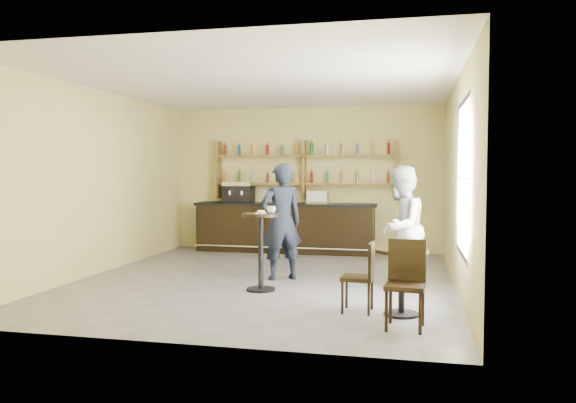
% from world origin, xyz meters
% --- Properties ---
extents(floor, '(7.00, 7.00, 0.00)m').
position_xyz_m(floor, '(0.00, 0.00, 0.00)').
color(floor, slate).
rests_on(floor, ground).
extents(ceiling, '(7.00, 7.00, 0.00)m').
position_xyz_m(ceiling, '(0.00, 0.00, 3.20)').
color(ceiling, white).
rests_on(ceiling, wall_back).
extents(wall_back, '(7.00, 0.00, 7.00)m').
position_xyz_m(wall_back, '(0.00, 3.50, 1.60)').
color(wall_back, '#D0C476').
rests_on(wall_back, floor).
extents(wall_front, '(7.00, 0.00, 7.00)m').
position_xyz_m(wall_front, '(0.00, -3.50, 1.60)').
color(wall_front, '#D0C476').
rests_on(wall_front, floor).
extents(wall_left, '(0.00, 7.00, 7.00)m').
position_xyz_m(wall_left, '(-3.00, 0.00, 1.60)').
color(wall_left, '#D0C476').
rests_on(wall_left, floor).
extents(wall_right, '(0.00, 7.00, 7.00)m').
position_xyz_m(wall_right, '(3.00, 0.00, 1.60)').
color(wall_right, '#D0C476').
rests_on(wall_right, floor).
extents(window_pane, '(0.00, 2.00, 2.00)m').
position_xyz_m(window_pane, '(2.99, -1.20, 1.70)').
color(window_pane, white).
rests_on(window_pane, wall_right).
extents(window_frame, '(0.04, 1.70, 2.10)m').
position_xyz_m(window_frame, '(2.99, -1.20, 1.70)').
color(window_frame, black).
rests_on(window_frame, wall_right).
extents(shelf_unit, '(4.00, 0.26, 1.40)m').
position_xyz_m(shelf_unit, '(0.00, 3.37, 1.81)').
color(shelf_unit, brown).
rests_on(shelf_unit, wall_back).
extents(liquor_bottles, '(3.68, 0.10, 1.00)m').
position_xyz_m(liquor_bottles, '(0.00, 3.37, 1.98)').
color(liquor_bottles, '#8C5919').
rests_on(liquor_bottles, shelf_unit).
extents(bar_counter, '(3.99, 0.78, 1.08)m').
position_xyz_m(bar_counter, '(-0.39, 3.15, 0.54)').
color(bar_counter, black).
rests_on(bar_counter, floor).
extents(espresso_machine, '(0.66, 0.44, 0.47)m').
position_xyz_m(espresso_machine, '(-1.45, 3.15, 1.31)').
color(espresso_machine, black).
rests_on(espresso_machine, bar_counter).
extents(pastry_case, '(0.50, 0.42, 0.28)m').
position_xyz_m(pastry_case, '(0.34, 3.15, 1.22)').
color(pastry_case, silver).
rests_on(pastry_case, bar_counter).
extents(pedestal_table, '(0.66, 0.66, 1.16)m').
position_xyz_m(pedestal_table, '(0.14, -0.82, 0.58)').
color(pedestal_table, black).
rests_on(pedestal_table, floor).
extents(napkin, '(0.22, 0.22, 0.00)m').
position_xyz_m(napkin, '(0.14, -0.82, 1.16)').
color(napkin, white).
rests_on(napkin, pedestal_table).
extents(donut, '(0.12, 0.12, 0.04)m').
position_xyz_m(donut, '(0.15, -0.83, 1.18)').
color(donut, gold).
rests_on(donut, napkin).
extents(cup_pedestal, '(0.14, 0.14, 0.10)m').
position_xyz_m(cup_pedestal, '(0.28, -0.72, 1.21)').
color(cup_pedestal, white).
rests_on(cup_pedestal, pedestal_table).
extents(man_main, '(0.83, 0.75, 1.92)m').
position_xyz_m(man_main, '(0.25, 0.09, 0.96)').
color(man_main, black).
rests_on(man_main, floor).
extents(cafe_table, '(0.73, 0.73, 0.83)m').
position_xyz_m(cafe_table, '(2.23, -1.83, 0.41)').
color(cafe_table, black).
rests_on(cafe_table, floor).
extents(cup_cafe, '(0.10, 0.10, 0.09)m').
position_xyz_m(cup_cafe, '(2.28, -1.83, 0.87)').
color(cup_cafe, white).
rests_on(cup_cafe, cafe_table).
extents(chair_west, '(0.41, 0.41, 0.90)m').
position_xyz_m(chair_west, '(1.68, -1.78, 0.45)').
color(chair_west, black).
rests_on(chair_west, floor).
extents(chair_south, '(0.47, 0.47, 1.00)m').
position_xyz_m(chair_south, '(2.28, -2.43, 0.50)').
color(chair_south, black).
rests_on(chair_south, floor).
extents(patron_second, '(0.94, 1.08, 1.87)m').
position_xyz_m(patron_second, '(2.18, -0.21, 0.93)').
color(patron_second, '#A2A3A8').
rests_on(patron_second, floor).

